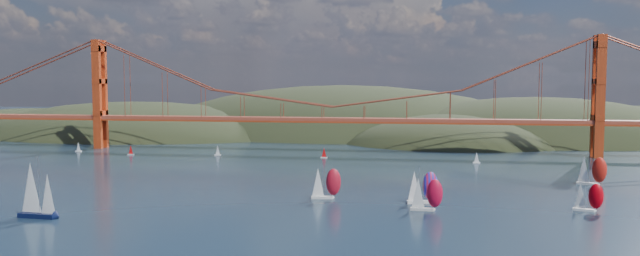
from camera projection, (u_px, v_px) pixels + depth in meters
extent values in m
ellipsoid|color=black|center=(136.00, 151.00, 402.20)|extent=(240.00, 140.00, 64.00)
ellipsoid|color=black|center=(343.00, 156.00, 421.28)|extent=(300.00, 180.00, 96.00)
ellipsoid|color=black|center=(536.00, 160.00, 372.36)|extent=(220.00, 140.00, 76.00)
ellipsoid|color=black|center=(453.00, 157.00, 350.42)|extent=(140.00, 110.00, 48.00)
ellipsoid|color=black|center=(36.00, 139.00, 445.78)|extent=(200.00, 140.00, 44.00)
cube|color=#973B27|center=(333.00, 119.00, 299.01)|extent=(440.00, 7.00, 1.60)
cube|color=maroon|center=(333.00, 122.00, 299.11)|extent=(440.00, 7.00, 0.80)
cube|color=maroon|center=(100.00, 94.00, 317.23)|extent=(4.00, 8.50, 55.00)
cube|color=maroon|center=(598.00, 96.00, 278.98)|extent=(4.00, 8.50, 55.00)
cube|color=black|center=(38.00, 215.00, 159.05)|extent=(10.28, 3.46, 1.21)
cylinder|color=#99999E|center=(39.00, 185.00, 158.31)|extent=(0.15, 0.15, 14.62)
cone|color=silver|center=(31.00, 187.00, 158.88)|extent=(6.01, 6.01, 12.87)
cone|color=silver|center=(48.00, 194.00, 157.93)|extent=(4.29, 4.29, 10.23)
cube|color=silver|center=(322.00, 197.00, 184.32)|extent=(6.46, 2.70, 0.75)
cylinder|color=#99999E|center=(323.00, 180.00, 183.92)|extent=(0.09, 0.09, 9.40)
cone|color=silver|center=(318.00, 182.00, 183.97)|extent=(4.01, 4.01, 8.27)
ellipsoid|color=#A81121|center=(334.00, 182.00, 183.94)|extent=(4.76, 3.40, 7.90)
cube|color=silver|center=(422.00, 209.00, 167.78)|extent=(6.11, 1.95, 0.73)
cylinder|color=#99999E|center=(423.00, 191.00, 167.34)|extent=(0.09, 0.09, 9.07)
cone|color=silver|center=(418.00, 193.00, 167.65)|extent=(3.53, 3.53, 7.98)
ellipsoid|color=#B50A29|center=(435.00, 193.00, 166.76)|extent=(4.34, 2.84, 7.62)
cube|color=white|center=(584.00, 210.00, 167.18)|extent=(5.55, 3.12, 0.64)
cylinder|color=#99999E|center=(585.00, 194.00, 166.71)|extent=(0.08, 0.08, 8.02)
cone|color=silver|center=(580.00, 195.00, 167.31)|extent=(3.79, 3.79, 7.06)
ellipsoid|color=#C4000A|center=(596.00, 196.00, 165.50)|extent=(4.30, 3.42, 6.74)
cube|color=silver|center=(587.00, 184.00, 208.43)|extent=(6.85, 4.04, 0.79)
cylinder|color=#99999E|center=(589.00, 168.00, 207.85)|extent=(0.10, 0.10, 9.92)
cone|color=silver|center=(584.00, 169.00, 208.63)|extent=(4.76, 4.76, 8.73)
ellipsoid|color=red|center=(599.00, 170.00, 206.26)|extent=(5.35, 4.34, 8.33)
cube|color=white|center=(418.00, 202.00, 177.62)|extent=(6.54, 3.07, 0.76)
cylinder|color=#99999E|center=(419.00, 184.00, 177.23)|extent=(0.09, 0.09, 9.47)
cone|color=silver|center=(414.00, 186.00, 177.19)|extent=(4.20, 4.20, 8.33)
ellipsoid|color=#B61934|center=(430.00, 186.00, 177.44)|extent=(4.91, 3.65, 7.95)
cube|color=silver|center=(79.00, 151.00, 303.02)|extent=(3.00, 1.00, 0.50)
cone|color=white|center=(78.00, 146.00, 302.83)|extent=(2.00, 2.00, 4.20)
cube|color=silver|center=(131.00, 154.00, 290.02)|extent=(3.00, 1.00, 0.50)
cone|color=red|center=(131.00, 149.00, 289.83)|extent=(2.00, 2.00, 4.20)
cube|color=silver|center=(218.00, 155.00, 287.71)|extent=(3.00, 1.00, 0.50)
cone|color=white|center=(218.00, 150.00, 287.52)|extent=(2.00, 2.00, 4.20)
cube|color=silver|center=(477.00, 163.00, 261.10)|extent=(3.00, 1.00, 0.50)
cone|color=white|center=(477.00, 157.00, 260.91)|extent=(2.00, 2.00, 4.20)
cube|color=silver|center=(324.00, 157.00, 278.79)|extent=(3.00, 1.00, 0.50)
cone|color=red|center=(324.00, 152.00, 278.61)|extent=(2.00, 2.00, 4.20)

